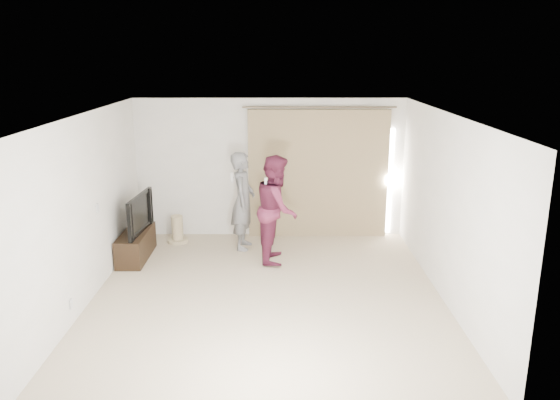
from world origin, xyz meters
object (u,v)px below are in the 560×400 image
(person_woman, at_px, (277,209))
(tv, at_px, (134,213))
(person_man, at_px, (243,201))
(tv_console, at_px, (136,245))

(person_woman, bearing_deg, tv, 178.12)
(person_man, distance_m, person_woman, 0.84)
(person_man, height_order, person_woman, person_woman)
(tv, xyz_separation_m, person_woman, (2.40, -0.08, 0.11))
(tv_console, relative_size, person_woman, 0.67)
(tv, bearing_deg, person_man, -69.24)
(tv_console, bearing_deg, person_man, 15.80)
(tv_console, bearing_deg, tv, 0.00)
(tv_console, bearing_deg, person_woman, -1.88)
(tv_console, distance_m, person_man, 1.98)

